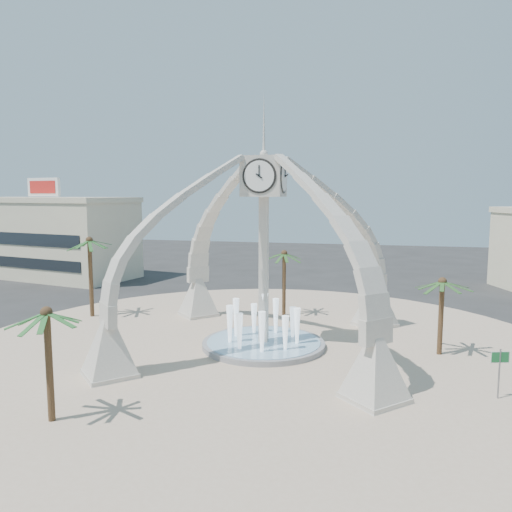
% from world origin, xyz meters
% --- Properties ---
extents(ground, '(140.00, 140.00, 0.00)m').
position_xyz_m(ground, '(0.00, 0.00, 0.00)').
color(ground, '#282828').
rests_on(ground, ground).
extents(plaza, '(40.00, 40.00, 0.06)m').
position_xyz_m(plaza, '(0.00, 0.00, 0.03)').
color(plaza, '#C4AA92').
rests_on(plaza, ground).
extents(clock_tower, '(17.94, 17.94, 16.30)m').
position_xyz_m(clock_tower, '(-0.00, -0.00, 6.49)').
color(clock_tower, beige).
rests_on(clock_tower, ground).
extents(fountain, '(8.00, 8.00, 3.62)m').
position_xyz_m(fountain, '(0.00, 0.00, 0.29)').
color(fountain, gray).
rests_on(fountain, ground).
extents(building_nw, '(23.75, 13.73, 11.90)m').
position_xyz_m(building_nw, '(-32.00, 22.00, 4.83)').
color(building_nw, beige).
rests_on(building_nw, ground).
extents(palm_east, '(4.08, 4.08, 5.27)m').
position_xyz_m(palm_east, '(10.99, 1.06, 4.58)').
color(palm_east, brown).
rests_on(palm_east, ground).
extents(palm_west, '(4.61, 4.61, 6.97)m').
position_xyz_m(palm_west, '(-15.41, 4.76, 6.18)').
color(palm_west, brown).
rests_on(palm_west, ground).
extents(palm_north, '(4.24, 4.24, 5.81)m').
position_xyz_m(palm_north, '(-0.24, 8.75, 5.11)').
color(palm_north, brown).
rests_on(palm_north, ground).
extents(palm_south, '(4.19, 4.19, 5.54)m').
position_xyz_m(palm_south, '(-6.74, -12.62, 4.84)').
color(palm_south, brown).
rests_on(palm_south, ground).
extents(street_sign, '(0.90, 0.29, 2.54)m').
position_xyz_m(street_sign, '(12.94, -5.45, 1.82)').
color(street_sign, slate).
rests_on(street_sign, ground).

